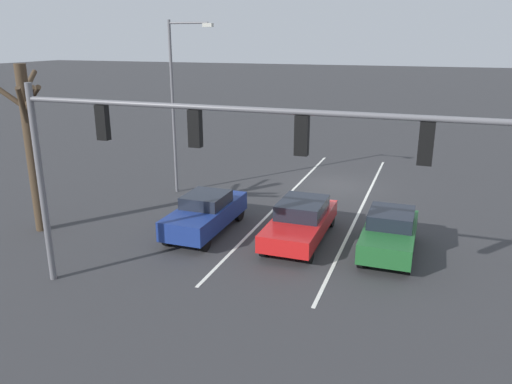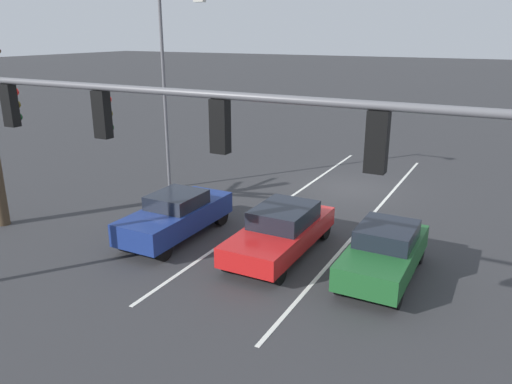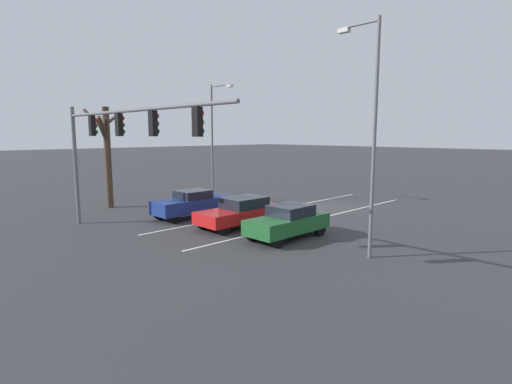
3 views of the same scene
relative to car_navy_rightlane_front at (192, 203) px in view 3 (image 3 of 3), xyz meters
The scene contains 10 objects.
ground_plane 8.82m from the car_navy_rightlane_front, 113.37° to the right, with size 240.00×240.00×0.00m, color #333335.
lane_stripe_left_divider 7.26m from the car_navy_rightlane_front, 137.21° to the right, with size 0.12×18.32×0.01m, color silver.
lane_stripe_center_divider 5.24m from the car_navy_rightlane_front, 108.82° to the right, with size 0.12×18.32×0.01m, color silver.
car_navy_rightlane_front is the anchor object (origin of this frame).
car_darkgreen_leftlane_front 6.92m from the car_navy_rightlane_front, behind, with size 1.72×4.11×1.51m.
car_red_midlane_front 3.70m from the car_navy_rightlane_front, behind, with size 1.85×4.77×1.50m.
traffic_signal_gantry 6.75m from the car_navy_rightlane_front, 108.87° to the left, with size 12.79×0.37×6.08m.
street_lamp_right_shoulder 6.80m from the car_navy_rightlane_front, 52.19° to the right, with size 2.22×0.24×8.06m.
street_lamp_left_shoulder 11.64m from the car_navy_rightlane_front, behind, with size 1.74×0.24×8.84m.
bare_tree_near 7.16m from the car_navy_rightlane_front, 18.20° to the left, with size 3.41×2.35×6.40m.
Camera 3 is at (-15.04, 21.10, 4.68)m, focal length 28.00 mm.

